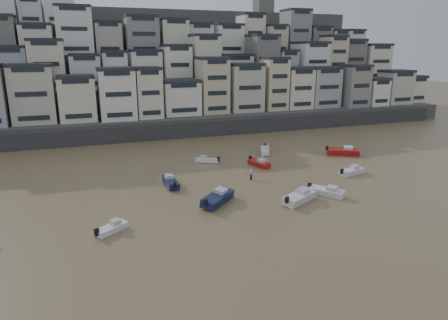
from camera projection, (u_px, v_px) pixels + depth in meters
name	position (u px, v px, depth m)	size (l,w,h in m)	color
harbor_wall	(183.00, 130.00, 90.92)	(140.00, 3.00, 3.50)	#38383A
hillside	(166.00, 70.00, 125.55)	(141.04, 66.00, 50.00)	#4C4C47
boat_a	(299.00, 196.00, 52.48)	(6.13, 2.01, 1.67)	silver
boat_b	(327.00, 191.00, 54.85)	(5.30, 1.73, 1.45)	silver
boat_c	(218.00, 197.00, 52.03)	(6.59, 2.16, 1.80)	#141B40
boat_d	(352.00, 170.00, 64.21)	(4.98, 1.63, 1.36)	silver
boat_e	(259.00, 162.00, 68.65)	(4.88, 1.60, 1.33)	#A91417
boat_f	(170.00, 181.00, 58.70)	(5.40, 1.77, 1.47)	#131A3D
boat_g	(343.00, 150.00, 75.83)	(6.40, 2.09, 1.74)	#A31416
boat_h	(207.00, 159.00, 70.86)	(4.42, 1.45, 1.20)	silver
boat_i	(265.00, 149.00, 77.16)	(5.43, 1.78, 1.48)	silver
boat_j	(112.00, 227.00, 43.94)	(4.15, 1.36, 1.13)	white
person_pink	(251.00, 174.00, 61.61)	(0.44, 0.44, 1.74)	#B9828D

